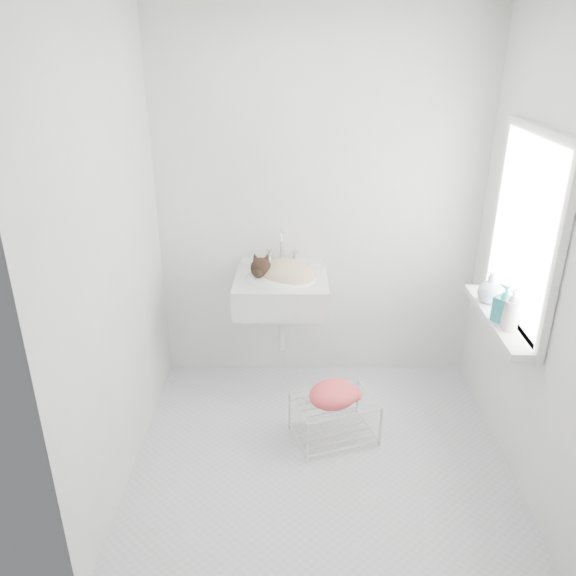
{
  "coord_description": "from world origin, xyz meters",
  "views": [
    {
      "loc": [
        -0.15,
        -2.72,
        2.31
      ],
      "look_at": [
        -0.2,
        0.5,
        0.88
      ],
      "focal_mm": 35.51,
      "sensor_mm": 36.0,
      "label": 1
    }
  ],
  "objects_px": {
    "cat": "(283,273)",
    "bottle_b": "(502,321)",
    "sink": "(281,277)",
    "bottle_a": "(508,329)",
    "wire_rack": "(334,417)",
    "bottle_c": "(488,302)"
  },
  "relations": [
    {
      "from": "wire_rack",
      "to": "bottle_a",
      "type": "relative_size",
      "value": 2.35
    },
    {
      "from": "sink",
      "to": "bottle_c",
      "type": "xyz_separation_m",
      "value": [
        1.25,
        -0.36,
        0.0
      ]
    },
    {
      "from": "cat",
      "to": "bottle_a",
      "type": "bearing_deg",
      "value": -18.21
    },
    {
      "from": "wire_rack",
      "to": "sink",
      "type": "bearing_deg",
      "value": 121.06
    },
    {
      "from": "cat",
      "to": "bottle_a",
      "type": "xyz_separation_m",
      "value": [
        1.24,
        -0.69,
        -0.04
      ]
    },
    {
      "from": "bottle_b",
      "to": "bottle_c",
      "type": "height_order",
      "value": "bottle_b"
    },
    {
      "from": "sink",
      "to": "wire_rack",
      "type": "bearing_deg",
      "value": -58.94
    },
    {
      "from": "bottle_b",
      "to": "bottle_a",
      "type": "bearing_deg",
      "value": -90.0
    },
    {
      "from": "wire_rack",
      "to": "bottle_c",
      "type": "relative_size",
      "value": 2.55
    },
    {
      "from": "cat",
      "to": "wire_rack",
      "type": "relative_size",
      "value": 0.94
    },
    {
      "from": "cat",
      "to": "wire_rack",
      "type": "distance_m",
      "value": 0.98
    },
    {
      "from": "bottle_b",
      "to": "bottle_c",
      "type": "xyz_separation_m",
      "value": [
        0.0,
        0.25,
        0.0
      ]
    },
    {
      "from": "sink",
      "to": "cat",
      "type": "height_order",
      "value": "cat"
    },
    {
      "from": "cat",
      "to": "bottle_b",
      "type": "distance_m",
      "value": 1.37
    },
    {
      "from": "sink",
      "to": "bottle_a",
      "type": "relative_size",
      "value": 3.07
    },
    {
      "from": "sink",
      "to": "bottle_c",
      "type": "distance_m",
      "value": 1.3
    },
    {
      "from": "sink",
      "to": "bottle_c",
      "type": "height_order",
      "value": "sink"
    },
    {
      "from": "bottle_a",
      "to": "bottle_b",
      "type": "height_order",
      "value": "bottle_b"
    },
    {
      "from": "bottle_b",
      "to": "wire_rack",
      "type": "bearing_deg",
      "value": 177.47
    },
    {
      "from": "sink",
      "to": "cat",
      "type": "bearing_deg",
      "value": -50.9
    },
    {
      "from": "bottle_a",
      "to": "sink",
      "type": "bearing_deg",
      "value": 150.5
    },
    {
      "from": "bottle_a",
      "to": "bottle_b",
      "type": "xyz_separation_m",
      "value": [
        0.0,
        0.1,
        0.0
      ]
    }
  ]
}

